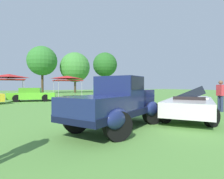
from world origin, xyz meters
name	(u,v)px	position (x,y,z in m)	size (l,w,h in m)	color
ground_plane	(131,124)	(0.00, 0.00, 0.00)	(120.00, 120.00, 0.00)	#568C3D
feature_pickup_truck	(118,102)	(-0.72, -0.27, 0.86)	(4.28, 3.24, 1.70)	black
neighbor_convertible	(190,105)	(2.96, -0.13, 0.58)	(4.72, 4.03, 1.40)	silver
show_car_lime	(32,95)	(-2.22, 12.74, 0.60)	(4.25, 2.59, 1.22)	#60C62D
show_car_charcoal	(130,93)	(7.80, 11.71, 0.60)	(4.16, 1.77, 1.22)	#28282D
spectator_near_truck	(221,95)	(6.16, 0.45, 0.91)	(0.36, 0.46, 1.69)	#283351
spectator_by_row	(96,92)	(2.18, 8.22, 0.91)	(0.39, 0.46, 1.69)	#383838
canopy_tent_left_field	(9,77)	(-4.15, 17.60, 2.42)	(3.14, 3.14, 2.71)	#B7B7BC
canopy_tent_center_field	(67,78)	(2.33, 17.71, 2.42)	(3.17, 3.17, 2.71)	#B7B7BC
canopy_tent_right_field	(122,79)	(10.77, 18.15, 2.42)	(2.99, 2.99, 2.71)	#B7B7BC
treeline_mid_left	(42,61)	(1.24, 32.34, 6.29)	(5.70, 5.70, 9.16)	#47331E
treeline_center	(75,67)	(7.88, 32.67, 5.40)	(6.34, 6.34, 8.58)	#47331E
treeline_mid_right	(105,65)	(15.62, 33.84, 6.51)	(5.78, 5.78, 9.42)	brown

